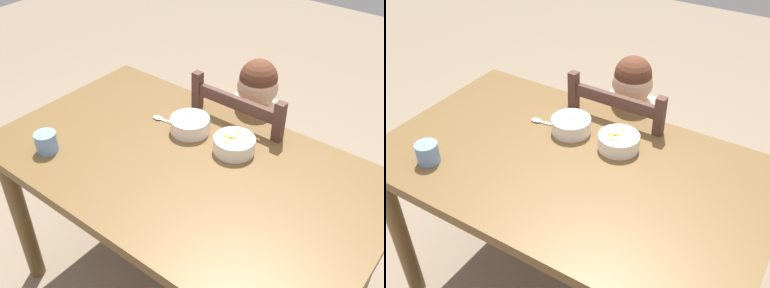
# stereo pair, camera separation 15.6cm
# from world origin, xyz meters

# --- Properties ---
(dining_table) EXTENTS (1.40, 0.83, 0.77)m
(dining_table) POSITION_xyz_m (0.00, 0.00, 0.66)
(dining_table) COLOR brown
(dining_table) RESTS_ON ground
(dining_chair) EXTENTS (0.42, 0.42, 0.93)m
(dining_chair) POSITION_xyz_m (0.00, 0.46, 0.46)
(dining_chair) COLOR #4A2E26
(dining_chair) RESTS_ON ground
(child_figure) EXTENTS (0.32, 0.31, 0.98)m
(child_figure) POSITION_xyz_m (0.00, 0.46, 0.65)
(child_figure) COLOR beige
(child_figure) RESTS_ON ground
(bowl_of_peas) EXTENTS (0.15, 0.15, 0.06)m
(bowl_of_peas) POSITION_xyz_m (-0.10, 0.16, 0.80)
(bowl_of_peas) COLOR white
(bowl_of_peas) RESTS_ON dining_table
(bowl_of_carrots) EXTENTS (0.15, 0.15, 0.06)m
(bowl_of_carrots) POSITION_xyz_m (0.10, 0.16, 0.80)
(bowl_of_carrots) COLOR white
(bowl_of_carrots) RESTS_ON dining_table
(spoon) EXTENTS (0.14, 0.04, 0.01)m
(spoon) POSITION_xyz_m (-0.24, 0.15, 0.77)
(spoon) COLOR silver
(spoon) RESTS_ON dining_table
(drinking_cup) EXTENTS (0.08, 0.08, 0.08)m
(drinking_cup) POSITION_xyz_m (-0.43, -0.26, 0.80)
(drinking_cup) COLOR #719BCF
(drinking_cup) RESTS_ON dining_table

